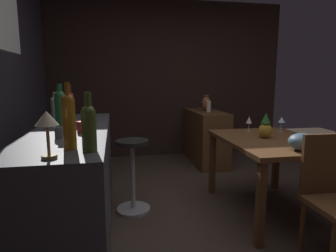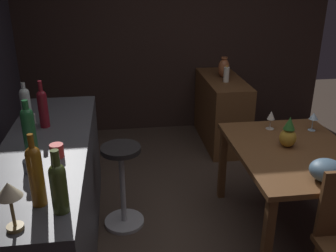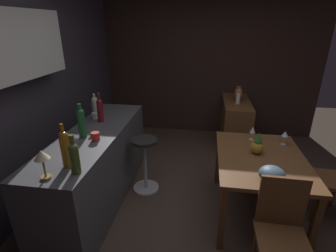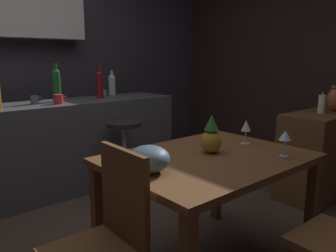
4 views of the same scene
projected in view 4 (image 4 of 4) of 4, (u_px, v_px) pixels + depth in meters
name	position (u px, v px, depth m)	size (l,w,h in m)	color
ground_plane	(142.00, 243.00, 2.46)	(9.00, 9.00, 0.00)	#47382D
wall_kitchen_back	(24.00, 50.00, 3.68)	(5.20, 0.33, 2.60)	#38333D
wall_side_right	(297.00, 60.00, 4.05)	(0.10, 4.40, 2.60)	#33231E
dining_table	(208.00, 170.00, 2.07)	(1.20, 0.90, 0.74)	brown
kitchen_counter	(76.00, 144.00, 3.49)	(2.10, 0.60, 0.90)	#4C4C51
sideboard_cabinet	(325.00, 153.00, 3.31)	(1.10, 0.44, 0.82)	brown
chair_near_window	(105.00, 239.00, 1.58)	(0.41, 0.41, 0.91)	brown
bar_stool	(125.00, 156.00, 3.27)	(0.34, 0.34, 0.72)	#262323
wine_glass_left	(246.00, 127.00, 2.32)	(0.07, 0.07, 0.16)	silver
wine_glass_right	(285.00, 136.00, 2.01)	(0.08, 0.08, 0.16)	silver
pineapple_centerpiece	(211.00, 137.00, 2.10)	(0.13, 0.13, 0.24)	gold
fruit_bowl	(149.00, 159.00, 1.75)	(0.22, 0.22, 0.14)	slate
wine_bottle_green	(56.00, 83.00, 3.30)	(0.08, 0.08, 0.37)	#1E592D
wine_bottle_clear	(112.00, 84.00, 3.92)	(0.08, 0.08, 0.28)	silver
wine_bottle_ruby	(100.00, 83.00, 3.60)	(0.07, 0.07, 0.36)	maroon
cup_white	(102.00, 93.00, 3.77)	(0.11, 0.07, 0.08)	white
cup_red	(59.00, 99.00, 3.17)	(0.12, 0.09, 0.09)	red
cup_slate	(35.00, 100.00, 3.16)	(0.11, 0.07, 0.08)	#515660
pillar_candle_tall	(322.00, 104.00, 3.13)	(0.06, 0.06, 0.20)	white
vase_copper	(334.00, 99.00, 3.23)	(0.13, 0.13, 0.24)	#B26038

